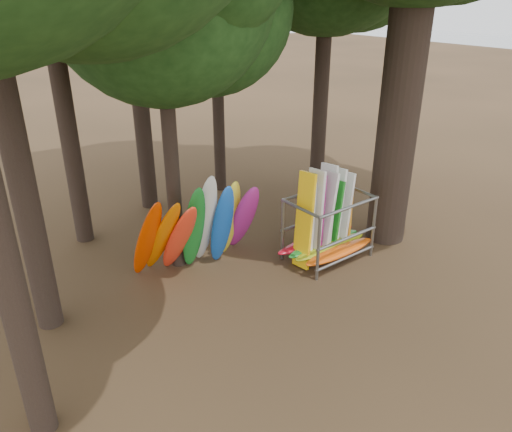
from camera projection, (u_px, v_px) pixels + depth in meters
ground at (278, 283)px, 13.81m from camera, size 120.00×120.00×0.00m
kayak_row at (201, 228)px, 14.00m from camera, size 3.84×2.07×3.15m
storage_rack at (328, 229)px, 14.77m from camera, size 3.09×1.54×2.85m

